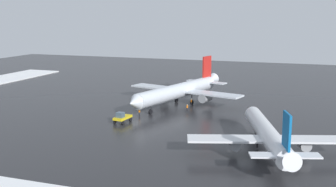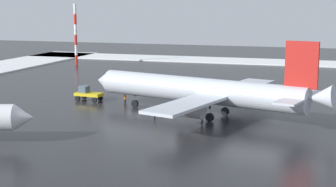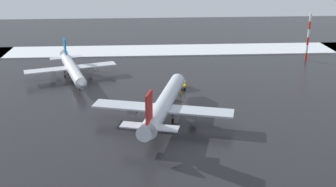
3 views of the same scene
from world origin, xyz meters
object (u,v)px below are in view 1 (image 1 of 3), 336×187
at_px(pushback_tug, 122,117).
at_px(airplane_far_rear, 268,134).
at_px(ground_crew_near_tug, 191,102).
at_px(airplane_distant_tail, 179,91).
at_px(ground_crew_by_nose_gear, 139,112).
at_px(ground_crew_mid_apron, 187,107).

bearing_deg(pushback_tug, airplane_far_rear, 78.48).
bearing_deg(ground_crew_near_tug, airplane_far_rear, -12.70).
bearing_deg(airplane_distant_tail, airplane_far_rear, 54.61).
relative_size(airplane_distant_tail, pushback_tug, 7.93).
bearing_deg(airplane_distant_tail, ground_crew_by_nose_gear, -4.31).
bearing_deg(pushback_tug, ground_crew_mid_apron, 152.52).
height_order(airplane_distant_tail, ground_crew_near_tug, airplane_distant_tail).
relative_size(airplane_far_rear, ground_crew_mid_apron, 18.62).
bearing_deg(ground_crew_mid_apron, pushback_tug, -35.83).
bearing_deg(ground_crew_by_nose_gear, airplane_distant_tail, -97.32).
height_order(ground_crew_near_tug, ground_crew_by_nose_gear, same).
distance_m(airplane_distant_tail, ground_crew_mid_apron, 7.82).
bearing_deg(ground_crew_by_nose_gear, ground_crew_mid_apron, -125.80).
xyz_separation_m(airplane_distant_tail, airplane_far_rear, (25.61, -31.10, -0.58)).
bearing_deg(airplane_far_rear, ground_crew_mid_apron, 22.98).
xyz_separation_m(airplane_distant_tail, ground_crew_mid_apron, (3.99, -6.10, -2.82)).
xyz_separation_m(airplane_far_rear, ground_crew_near_tug, (-22.53, 31.65, -2.23)).
bearing_deg(pushback_tug, ground_crew_near_tug, 163.15).
bearing_deg(ground_crew_near_tug, pushback_tug, -70.52).
bearing_deg(airplane_far_rear, airplane_distant_tail, 21.59).
height_order(airplane_far_rear, ground_crew_by_nose_gear, airplane_far_rear).
relative_size(airplane_distant_tail, ground_crew_by_nose_gear, 22.22).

